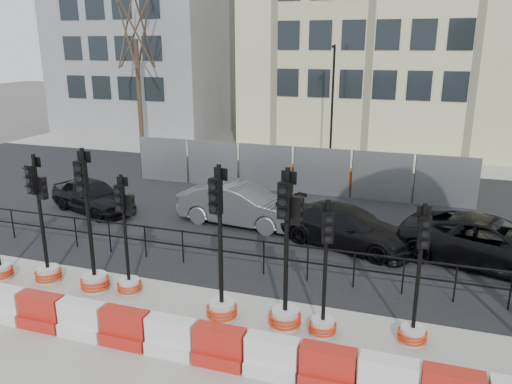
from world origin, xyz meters
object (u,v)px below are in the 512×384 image
(car_c, at_px, (347,227))
(traffic_signal_d, at_px, (128,266))
(car_a, at_px, (93,196))
(traffic_signal_h, at_px, (414,316))

(car_c, bearing_deg, traffic_signal_d, 153.47)
(traffic_signal_d, distance_m, car_a, 7.01)
(traffic_signal_d, xyz_separation_m, car_c, (4.68, 4.78, -0.11))
(traffic_signal_d, relative_size, traffic_signal_h, 1.00)
(traffic_signal_h, distance_m, car_a, 12.66)
(car_c, bearing_deg, car_a, 105.64)
(traffic_signal_d, xyz_separation_m, traffic_signal_h, (6.79, -0.06, -0.10))
(traffic_signal_d, height_order, car_a, traffic_signal_d)
(traffic_signal_d, xyz_separation_m, car_a, (-4.76, 5.14, -0.11))
(traffic_signal_h, relative_size, car_a, 0.78)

